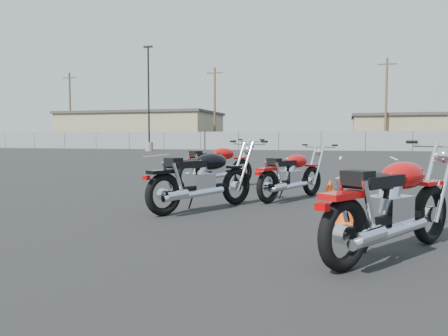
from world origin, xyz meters
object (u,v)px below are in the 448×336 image
(motorcycle_third_red, at_px, (292,175))
(motorcycle_front_red, at_px, (217,166))
(motorcycle_rear_red, at_px, (393,204))
(motorcycle_second_black, at_px, (203,179))

(motorcycle_third_red, bearing_deg, motorcycle_front_red, 144.56)
(motorcycle_third_red, bearing_deg, motorcycle_rear_red, -68.80)
(motorcycle_second_black, bearing_deg, motorcycle_third_red, 52.47)
(motorcycle_second_black, xyz_separation_m, motorcycle_rear_red, (2.76, -2.18, 0.01))
(motorcycle_front_red, xyz_separation_m, motorcycle_rear_red, (3.43, -5.22, 0.00))
(motorcycle_second_black, relative_size, motorcycle_third_red, 1.07)
(motorcycle_second_black, distance_m, motorcycle_third_red, 2.09)
(motorcycle_rear_red, bearing_deg, motorcycle_front_red, 123.31)
(motorcycle_front_red, height_order, motorcycle_rear_red, same)
(motorcycle_second_black, xyz_separation_m, motorcycle_third_red, (1.27, 1.66, -0.04))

